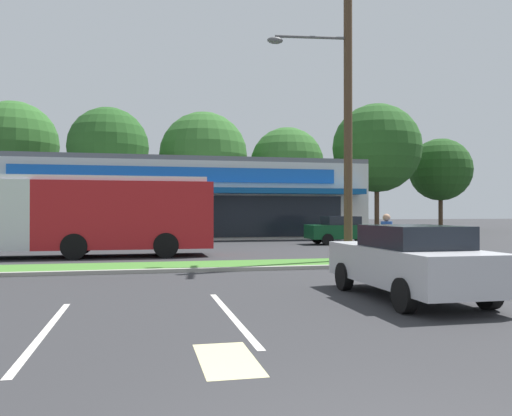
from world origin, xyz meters
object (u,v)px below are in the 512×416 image
object	(u,v)px
pedestrian_near_bench	(387,242)
city_bus	(53,213)
car_1	(409,261)
utility_pole	(344,97)
car_3	(343,230)

from	to	relation	value
pedestrian_near_bench	city_bus	bearing A→B (deg)	45.84
city_bus	pedestrian_near_bench	world-z (taller)	city_bus
car_1	utility_pole	bearing A→B (deg)	-11.63
utility_pole	car_1	world-z (taller)	utility_pole
city_bus	pedestrian_near_bench	size ratio (longest dim) A/B	7.17
utility_pole	city_bus	distance (m)	12.28
utility_pole	car_3	bearing A→B (deg)	68.38
car_3	city_bus	bearing A→B (deg)	-158.75
utility_pole	city_bus	world-z (taller)	utility_pole
car_1	car_3	distance (m)	18.84
city_bus	car_3	distance (m)	15.78
car_1	car_3	xyz separation A→B (m)	(5.72, 17.95, 0.01)
city_bus	car_1	size ratio (longest dim) A/B	2.74
utility_pole	car_3	xyz separation A→B (m)	(4.21, 10.62, -5.08)
city_bus	car_1	xyz separation A→B (m)	(8.96, -12.24, -0.97)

